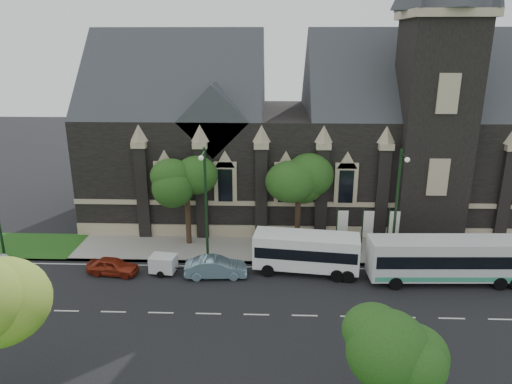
{
  "coord_description": "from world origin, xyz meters",
  "views": [
    {
      "loc": [
        0.88,
        -25.53,
        16.14
      ],
      "look_at": [
        -0.24,
        6.0,
        6.1
      ],
      "focal_mm": 33.01,
      "sensor_mm": 36.0,
      "label": 1
    }
  ],
  "objects_px": {
    "banner_flag_right": "(392,227)",
    "tour_coach": "(448,259)",
    "banner_flag_center": "(366,227)",
    "tree_walk_right": "(301,178)",
    "banner_flag_left": "(340,226)",
    "street_lamp_mid": "(205,200)",
    "sedan": "(216,267)",
    "box_trailer": "(163,263)",
    "street_lamp_near": "(397,202)",
    "car_far_red": "(113,266)",
    "tree_park_east": "(403,345)",
    "tree_walk_left": "(189,178)",
    "shuttle_bus": "(306,251)"
  },
  "relations": [
    {
      "from": "banner_flag_right",
      "to": "tour_coach",
      "type": "bearing_deg",
      "value": -55.43
    },
    {
      "from": "tour_coach",
      "to": "tree_walk_right",
      "type": "bearing_deg",
      "value": 147.22
    },
    {
      "from": "banner_flag_left",
      "to": "sedan",
      "type": "relative_size",
      "value": 0.9
    },
    {
      "from": "tree_park_east",
      "to": "car_far_red",
      "type": "distance_m",
      "value": 22.46
    },
    {
      "from": "banner_flag_center",
      "to": "banner_flag_right",
      "type": "xyz_separation_m",
      "value": [
        2.0,
        0.0,
        0.0
      ]
    },
    {
      "from": "tree_walk_right",
      "to": "car_far_red",
      "type": "bearing_deg",
      "value": -157.68
    },
    {
      "from": "tree_park_east",
      "to": "banner_flag_right",
      "type": "xyz_separation_m",
      "value": [
        4.11,
        18.32,
        -2.24
      ]
    },
    {
      "from": "tree_walk_right",
      "to": "banner_flag_left",
      "type": "relative_size",
      "value": 1.95
    },
    {
      "from": "tree_park_east",
      "to": "sedan",
      "type": "xyz_separation_m",
      "value": [
        -9.26,
        14.23,
        -3.89
      ]
    },
    {
      "from": "box_trailer",
      "to": "street_lamp_near",
      "type": "bearing_deg",
      "value": 13.84
    },
    {
      "from": "banner_flag_right",
      "to": "car_far_red",
      "type": "bearing_deg",
      "value": -169.25
    },
    {
      "from": "street_lamp_near",
      "to": "car_far_red",
      "type": "xyz_separation_m",
      "value": [
        -20.63,
        -2.07,
        -4.48
      ]
    },
    {
      "from": "tree_park_east",
      "to": "tree_walk_left",
      "type": "bearing_deg",
      "value": 120.87
    },
    {
      "from": "tree_walk_left",
      "to": "street_lamp_mid",
      "type": "height_order",
      "value": "street_lamp_mid"
    },
    {
      "from": "sedan",
      "to": "car_far_red",
      "type": "height_order",
      "value": "sedan"
    },
    {
      "from": "tree_walk_right",
      "to": "tree_park_east",
      "type": "bearing_deg",
      "value": -81.58
    },
    {
      "from": "tree_park_east",
      "to": "street_lamp_mid",
      "type": "xyz_separation_m",
      "value": [
        -10.18,
        16.42,
        0.49
      ]
    },
    {
      "from": "banner_flag_left",
      "to": "street_lamp_mid",
      "type": "bearing_deg",
      "value": -169.5
    },
    {
      "from": "tree_walk_left",
      "to": "shuttle_bus",
      "type": "height_order",
      "value": "tree_walk_left"
    },
    {
      "from": "banner_flag_center",
      "to": "banner_flag_right",
      "type": "height_order",
      "value": "same"
    },
    {
      "from": "tree_walk_left",
      "to": "box_trailer",
      "type": "relative_size",
      "value": 2.85
    },
    {
      "from": "sedan",
      "to": "banner_flag_center",
      "type": "bearing_deg",
      "value": -74.28
    },
    {
      "from": "shuttle_bus",
      "to": "box_trailer",
      "type": "relative_size",
      "value": 2.91
    },
    {
      "from": "street_lamp_near",
      "to": "sedan",
      "type": "xyz_separation_m",
      "value": [
        -13.08,
        -2.19,
        -4.38
      ]
    },
    {
      "from": "box_trailer",
      "to": "banner_flag_left",
      "type": "bearing_deg",
      "value": 23.43
    },
    {
      "from": "tour_coach",
      "to": "sedan",
      "type": "relative_size",
      "value": 2.49
    },
    {
      "from": "tour_coach",
      "to": "sedan",
      "type": "height_order",
      "value": "tour_coach"
    },
    {
      "from": "street_lamp_mid",
      "to": "tree_walk_left",
      "type": "bearing_deg",
      "value": 116.47
    },
    {
      "from": "box_trailer",
      "to": "sedan",
      "type": "height_order",
      "value": "sedan"
    },
    {
      "from": "tour_coach",
      "to": "tree_park_east",
      "type": "bearing_deg",
      "value": -118.57
    },
    {
      "from": "tree_walk_left",
      "to": "banner_flag_left",
      "type": "xyz_separation_m",
      "value": [
        12.08,
        -1.7,
        -3.35
      ]
    },
    {
      "from": "tree_park_east",
      "to": "shuttle_bus",
      "type": "height_order",
      "value": "tree_park_east"
    },
    {
      "from": "tour_coach",
      "to": "shuttle_bus",
      "type": "height_order",
      "value": "tour_coach"
    },
    {
      "from": "tree_walk_right",
      "to": "tree_walk_left",
      "type": "height_order",
      "value": "tree_walk_right"
    },
    {
      "from": "tree_walk_right",
      "to": "shuttle_bus",
      "type": "distance_m",
      "value": 6.34
    },
    {
      "from": "sedan",
      "to": "box_trailer",
      "type": "bearing_deg",
      "value": 80.67
    },
    {
      "from": "tree_walk_left",
      "to": "street_lamp_near",
      "type": "relative_size",
      "value": 0.85
    },
    {
      "from": "banner_flag_right",
      "to": "box_trailer",
      "type": "bearing_deg",
      "value": -167.77
    },
    {
      "from": "tree_walk_right",
      "to": "tour_coach",
      "type": "xyz_separation_m",
      "value": [
        10.01,
        -5.97,
        -4.07
      ]
    },
    {
      "from": "tour_coach",
      "to": "sedan",
      "type": "xyz_separation_m",
      "value": [
        -16.31,
        0.16,
        -1.02
      ]
    },
    {
      "from": "sedan",
      "to": "shuttle_bus",
      "type": "bearing_deg",
      "value": -85.34
    },
    {
      "from": "tree_park_east",
      "to": "street_lamp_mid",
      "type": "relative_size",
      "value": 0.7
    },
    {
      "from": "banner_flag_left",
      "to": "car_far_red",
      "type": "height_order",
      "value": "banner_flag_left"
    },
    {
      "from": "banner_flag_left",
      "to": "box_trailer",
      "type": "relative_size",
      "value": 1.49
    },
    {
      "from": "box_trailer",
      "to": "car_far_red",
      "type": "height_order",
      "value": "box_trailer"
    },
    {
      "from": "tree_walk_right",
      "to": "sedan",
      "type": "relative_size",
      "value": 1.75
    },
    {
      "from": "tree_walk_right",
      "to": "banner_flag_center",
      "type": "distance_m",
      "value": 6.36
    },
    {
      "from": "banner_flag_center",
      "to": "box_trailer",
      "type": "distance_m",
      "value": 15.79
    },
    {
      "from": "street_lamp_near",
      "to": "banner_flag_right",
      "type": "distance_m",
      "value": 3.34
    },
    {
      "from": "tree_park_east",
      "to": "shuttle_bus",
      "type": "distance_m",
      "value": 15.75
    }
  ]
}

